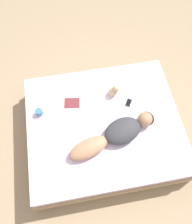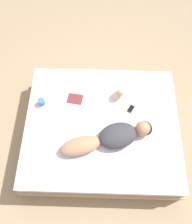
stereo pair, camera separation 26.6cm
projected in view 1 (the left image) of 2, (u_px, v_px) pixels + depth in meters
name	position (u px, v px, depth m)	size (l,w,h in m)	color
ground_plane	(103.00, 134.00, 3.46)	(12.00, 12.00, 0.00)	#9E8466
bed	(104.00, 129.00, 3.25)	(1.87, 2.19, 0.48)	tan
person	(117.00, 134.00, 2.86)	(0.59, 1.25, 0.20)	#A37556
open_magazine	(72.00, 96.00, 3.21)	(0.57, 0.39, 0.01)	silver
coffee_mug	(39.00, 112.00, 3.04)	(0.13, 0.09, 0.10)	teal
cell_phone	(129.00, 103.00, 3.15)	(0.15, 0.13, 0.01)	#333842
plush_toy	(114.00, 90.00, 3.14)	(0.14, 0.17, 0.20)	#D1B289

